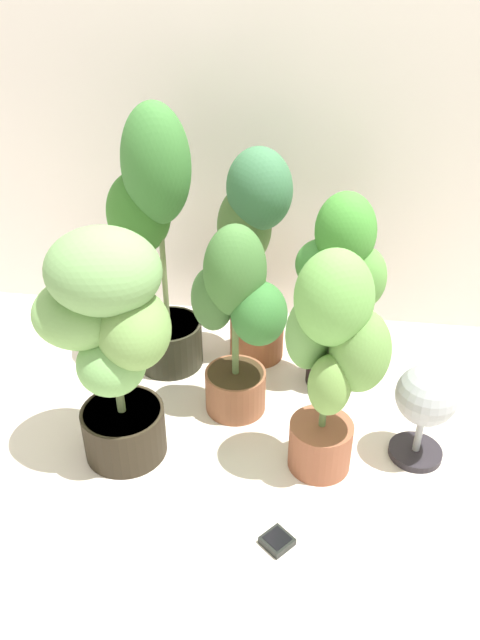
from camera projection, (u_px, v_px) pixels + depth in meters
The scene contains 10 objects.
ground_plane at pixel (231, 436), 2.21m from camera, with size 8.00×8.00×0.00m, color silver.
mylar_back_wall at pixel (263, 89), 2.38m from camera, with size 3.20×0.01×2.00m, color silver.
potted_plant_back_left at pixel (155, 232), 2.28m from camera, with size 0.37×0.31×1.05m.
potted_plant_front_right at pixel (333, 353), 1.84m from camera, with size 0.36×0.30×0.80m.
potted_plant_center at pixel (237, 317), 2.12m from camera, with size 0.41×0.29×0.74m.
potted_plant_back_right at pixel (341, 278), 2.22m from camera, with size 0.39×0.30×0.79m.
potted_plant_back_center at pixel (254, 241), 2.36m from camera, with size 0.33×0.31×0.88m.
potted_plant_front_left at pixel (109, 331), 1.88m from camera, with size 0.47×0.41×0.83m.
hygrometer_box at pixel (277, 541), 1.82m from camera, with size 0.11×0.11×0.03m.
floor_fan at pixel (426, 401), 2.00m from camera, with size 0.29×0.29×0.36m.
Camera 1 is at (0.26, -1.62, 1.54)m, focal length 34.83 mm.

